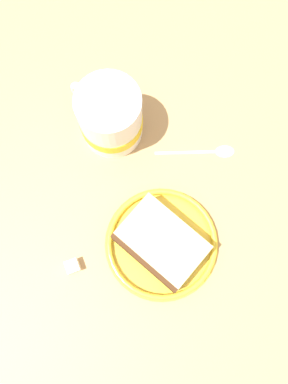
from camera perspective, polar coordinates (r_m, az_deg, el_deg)
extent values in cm
cube|color=tan|center=(65.13, -3.46, -3.27)|extent=(147.92, 147.92, 2.58)
cylinder|color=yellow|center=(62.82, 2.37, -6.98)|extent=(16.77, 16.77, 0.80)
torus|color=yellow|center=(62.00, 2.40, -6.90)|extent=(16.27, 16.27, 0.84)
cube|color=#472814|center=(62.12, 2.40, -6.91)|extent=(13.53, 13.23, 0.60)
cube|color=#DBC184|center=(59.63, 2.50, -6.67)|extent=(13.53, 13.23, 4.41)
cube|color=#472814|center=(59.34, -0.04, -9.60)|extent=(8.96, 8.15, 4.41)
cylinder|color=white|center=(62.41, -4.55, 10.07)|extent=(9.24, 9.24, 10.97)
cylinder|color=yellow|center=(63.92, -4.44, 9.50)|extent=(9.42, 9.42, 2.25)
cylinder|color=black|center=(58.64, -4.87, 11.63)|extent=(8.13, 8.13, 0.40)
torus|color=white|center=(63.98, -7.75, 12.45)|extent=(5.16, 4.69, 5.90)
ellipsoid|color=silver|center=(66.96, 10.90, 5.49)|extent=(3.01, 2.02, 0.80)
cylinder|color=silver|center=(66.17, 5.57, 5.39)|extent=(9.43, 0.55, 0.50)
cube|color=white|center=(62.84, -9.59, -9.84)|extent=(2.39, 2.39, 1.87)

